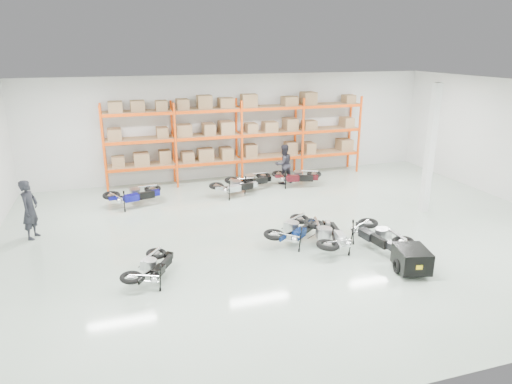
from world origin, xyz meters
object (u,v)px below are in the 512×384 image
object	(u,v)px
moto_black_far_left	(151,263)
moto_back_c	(250,177)
moto_touring_right	(379,230)
person_left	(30,210)
moto_blue_centre	(294,225)
person_back	(284,164)
trailer	(412,259)
moto_back_a	(134,191)
moto_back_d	(297,173)
moto_back_b	(236,183)
moto_silver_left	(328,230)

from	to	relation	value
moto_black_far_left	moto_back_c	size ratio (longest dim) A/B	0.91
moto_touring_right	person_left	xyz separation A→B (m)	(-9.72, 3.84, 0.36)
moto_back_c	moto_blue_centre	bearing A→B (deg)	165.47
moto_back_c	person_back	size ratio (longest dim) A/B	1.04
moto_blue_centre	trailer	xyz separation A→B (m)	(2.19, -2.73, -0.16)
moto_blue_centre	person_left	size ratio (longest dim) A/B	0.98
moto_blue_centre	trailer	distance (m)	3.50
moto_blue_centre	person_left	world-z (taller)	person_left
moto_blue_centre	moto_back_a	distance (m)	6.52
trailer	moto_back_d	size ratio (longest dim) A/B	0.93
moto_black_far_left	moto_touring_right	bearing A→B (deg)	-148.72
moto_black_far_left	trailer	bearing A→B (deg)	-162.59
moto_back_d	moto_touring_right	bearing A→B (deg)	-163.47
moto_blue_centre	moto_back_a	xyz separation A→B (m)	(-4.38, 4.83, 0.01)
moto_back_a	moto_back_b	size ratio (longest dim) A/B	1.07
moto_black_far_left	moto_touring_right	distance (m)	6.47
person_left	moto_blue_centre	bearing A→B (deg)	-90.22
moto_black_far_left	moto_silver_left	bearing A→B (deg)	-144.09
person_back	moto_black_far_left	bearing A→B (deg)	36.42
moto_touring_right	person_back	xyz separation A→B (m)	(-0.30, 7.04, 0.28)
moto_touring_right	moto_back_a	size ratio (longest dim) A/B	0.99
moto_silver_left	trailer	world-z (taller)	moto_silver_left
moto_black_far_left	person_back	size ratio (longest dim) A/B	0.95
moto_blue_centre	person_back	distance (m)	6.21
moto_blue_centre	moto_black_far_left	size ratio (longest dim) A/B	1.13
moto_silver_left	person_left	bearing A→B (deg)	-11.84
moto_touring_right	trailer	size ratio (longest dim) A/B	1.10
moto_touring_right	moto_back_b	distance (m)	6.58
moto_back_d	person_left	bearing A→B (deg)	122.65
trailer	moto_black_far_left	bearing A→B (deg)	179.72
moto_back_a	person_left	distance (m)	3.81
person_back	moto_blue_centre	bearing A→B (deg)	59.93
moto_black_far_left	person_left	bearing A→B (deg)	-18.39
person_left	moto_touring_right	bearing A→B (deg)	-91.97
moto_back_c	trailer	bearing A→B (deg)	-178.48
moto_back_c	moto_back_d	xyz separation A→B (m)	(2.03, -0.07, 0.01)
moto_back_a	moto_back_d	xyz separation A→B (m)	(6.68, 0.55, -0.02)
moto_blue_centre	moto_black_far_left	distance (m)	4.43
moto_touring_right	moto_back_a	world-z (taller)	moto_back_a
moto_back_a	person_back	world-z (taller)	person_back
moto_touring_right	trailer	xyz separation A→B (m)	(0.00, -1.60, -0.17)
moto_back_c	moto_silver_left	bearing A→B (deg)	173.06
moto_back_a	person_left	bearing A→B (deg)	110.03
moto_touring_right	trailer	bearing A→B (deg)	-97.84
trailer	person_back	size ratio (longest dim) A/B	0.99
person_left	trailer	bearing A→B (deg)	-99.64
moto_blue_centre	moto_black_far_left	world-z (taller)	moto_blue_centre
trailer	moto_blue_centre	bearing A→B (deg)	142.40
trailer	moto_back_c	distance (m)	8.39
trailer	moto_back_a	bearing A→B (deg)	144.65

